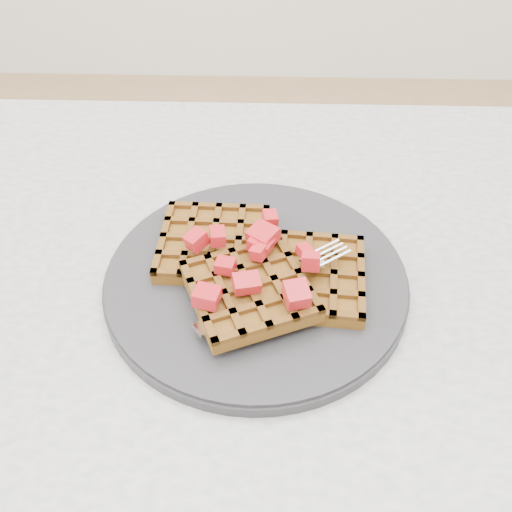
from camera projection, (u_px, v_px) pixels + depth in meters
The scene contains 5 objects.
table at pixel (388, 374), 0.64m from camera, with size 1.20×0.80×0.75m.
plate at pixel (256, 279), 0.58m from camera, with size 0.31×0.31×0.02m, color #252527.
waffles at pixel (256, 268), 0.56m from camera, with size 0.21×0.20×0.03m.
strawberry_pile at pixel (256, 246), 0.55m from camera, with size 0.15×0.15×0.02m, color #A1000A, non-canonical shape.
fork at pixel (285, 290), 0.55m from camera, with size 0.02×0.18×0.02m, color silver, non-canonical shape.
Camera 1 is at (-0.14, -0.37, 1.18)m, focal length 40.00 mm.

